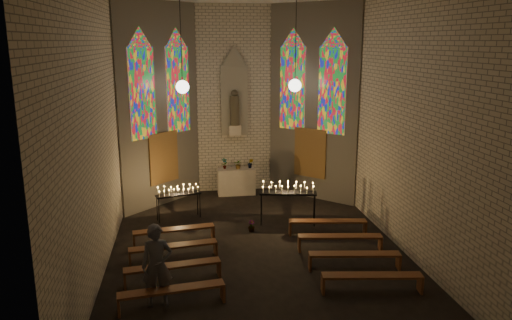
# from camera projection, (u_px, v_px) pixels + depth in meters

# --- Properties ---
(floor) EXTENTS (12.00, 12.00, 0.00)m
(floor) POSITION_uv_depth(u_px,v_px,m) (258.00, 252.00, 13.76)
(floor) COLOR black
(floor) RESTS_ON ground
(room) EXTENTS (8.22, 12.43, 7.00)m
(room) POSITION_uv_depth(u_px,v_px,m) (242.00, 103.00, 16.14)
(room) COLOR beige
(room) RESTS_ON ground
(altar) EXTENTS (1.40, 0.60, 1.00)m
(altar) POSITION_uv_depth(u_px,v_px,m) (236.00, 181.00, 18.89)
(altar) COLOR beige
(altar) RESTS_ON ground
(flower_vase_left) EXTENTS (0.26, 0.21, 0.42)m
(flower_vase_left) POSITION_uv_depth(u_px,v_px,m) (224.00, 163.00, 18.67)
(flower_vase_left) COLOR #4C723F
(flower_vase_left) RESTS_ON altar
(flower_vase_center) EXTENTS (0.40, 0.37, 0.35)m
(flower_vase_center) POSITION_uv_depth(u_px,v_px,m) (238.00, 164.00, 18.71)
(flower_vase_center) COLOR #4C723F
(flower_vase_center) RESTS_ON altar
(flower_vase_right) EXTENTS (0.24, 0.22, 0.37)m
(flower_vase_right) POSITION_uv_depth(u_px,v_px,m) (250.00, 163.00, 18.81)
(flower_vase_right) COLOR #4C723F
(flower_vase_right) RESTS_ON altar
(aisle_flower_pot) EXTENTS (0.23, 0.23, 0.36)m
(aisle_flower_pot) POSITION_uv_depth(u_px,v_px,m) (251.00, 226.00, 15.21)
(aisle_flower_pot) COLOR #4C723F
(aisle_flower_pot) RESTS_ON ground
(votive_stand_left) EXTENTS (1.49, 0.72, 1.07)m
(votive_stand_left) POSITION_uv_depth(u_px,v_px,m) (178.00, 192.00, 16.13)
(votive_stand_left) COLOR black
(votive_stand_left) RESTS_ON ground
(votive_stand_right) EXTENTS (1.84, 0.76, 1.31)m
(votive_stand_right) POSITION_uv_depth(u_px,v_px,m) (288.00, 190.00, 15.63)
(votive_stand_right) COLOR black
(votive_stand_right) RESTS_ON ground
(pew_left_0) EXTENTS (2.34, 0.63, 0.44)m
(pew_left_0) POSITION_uv_depth(u_px,v_px,m) (174.00, 231.00, 14.31)
(pew_left_0) COLOR brown
(pew_left_0) RESTS_ON ground
(pew_right_0) EXTENTS (2.34, 0.63, 0.44)m
(pew_right_0) POSITION_uv_depth(u_px,v_px,m) (328.00, 223.00, 14.96)
(pew_right_0) COLOR brown
(pew_right_0) RESTS_ON ground
(pew_left_1) EXTENTS (2.34, 0.63, 0.44)m
(pew_left_1) POSITION_uv_depth(u_px,v_px,m) (173.00, 248.00, 13.16)
(pew_left_1) COLOR brown
(pew_left_1) RESTS_ON ground
(pew_right_1) EXTENTS (2.34, 0.63, 0.44)m
(pew_right_1) POSITION_uv_depth(u_px,v_px,m) (340.00, 238.00, 13.80)
(pew_right_1) COLOR brown
(pew_right_1) RESTS_ON ground
(pew_left_2) EXTENTS (2.34, 0.63, 0.44)m
(pew_left_2) POSITION_uv_depth(u_px,v_px,m) (173.00, 268.00, 12.00)
(pew_left_2) COLOR brown
(pew_left_2) RESTS_ON ground
(pew_right_2) EXTENTS (2.34, 0.63, 0.44)m
(pew_right_2) POSITION_uv_depth(u_px,v_px,m) (355.00, 256.00, 12.65)
(pew_right_2) COLOR brown
(pew_right_2) RESTS_ON ground
(pew_left_3) EXTENTS (2.34, 0.63, 0.44)m
(pew_left_3) POSITION_uv_depth(u_px,v_px,m) (172.00, 292.00, 10.85)
(pew_left_3) COLOR brown
(pew_left_3) RESTS_ON ground
(pew_right_3) EXTENTS (2.34, 0.63, 0.44)m
(pew_right_3) POSITION_uv_depth(u_px,v_px,m) (372.00, 278.00, 11.49)
(pew_right_3) COLOR brown
(pew_right_3) RESTS_ON ground
(visitor) EXTENTS (0.70, 0.48, 1.86)m
(visitor) POSITION_uv_depth(u_px,v_px,m) (157.00, 265.00, 10.84)
(visitor) COLOR #51525C
(visitor) RESTS_ON ground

